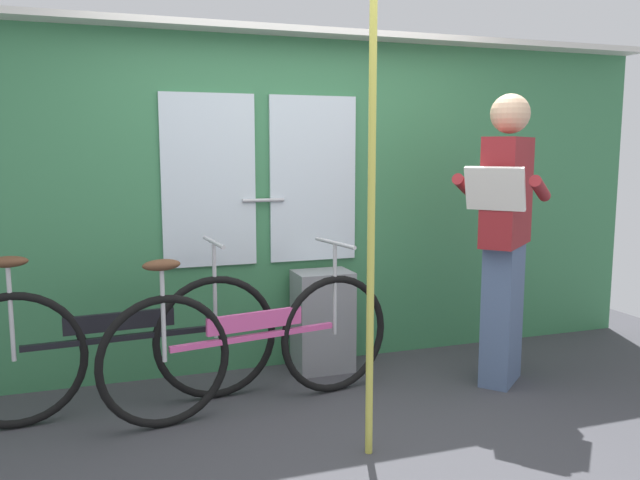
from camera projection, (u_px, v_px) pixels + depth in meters
The scene contains 7 objects.
ground_plane at pixel (361, 441), 3.35m from camera, with size 6.47×4.14×0.04m, color #38383D.
train_door_wall at pixel (289, 195), 4.36m from camera, with size 5.47×0.28×2.23m.
bicycle_near_door at pixel (254, 343), 3.68m from camera, with size 1.74×0.49×0.93m.
bicycle_leaning_behind at pixel (119, 345), 3.61m from camera, with size 1.82×0.44×0.95m.
passenger_reading_newspaper at pixel (505, 233), 4.01m from camera, with size 0.64×0.62×1.80m.
trash_bin_by_wall at pixel (323, 321), 4.34m from camera, with size 0.38×0.28×0.67m, color gray.
handrail_pole at pixel (371, 231), 3.03m from camera, with size 0.04×0.04×2.19m, color #C6C14C.
Camera 1 is at (-1.23, -2.93, 1.48)m, focal length 36.48 mm.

